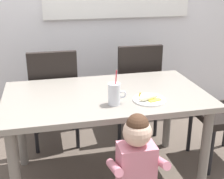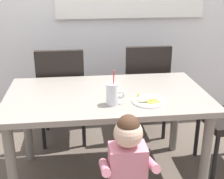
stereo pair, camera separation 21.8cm
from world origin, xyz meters
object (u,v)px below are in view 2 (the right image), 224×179
dining_chair_left (62,91)px  snack_plate (148,101)px  toddler_standing (128,163)px  milk_cup (112,95)px  peeled_banana (148,99)px  dining_chair_right (145,86)px  dining_table (107,105)px

dining_chair_left → snack_plate: dining_chair_left is taller
toddler_standing → milk_cup: (-0.04, 0.38, 0.28)m
snack_plate → peeled_banana: 0.03m
dining_chair_left → snack_plate: size_ratio=4.17×
milk_cup → toddler_standing: bearing=-83.3°
dining_chair_left → milk_cup: size_ratio=3.83×
toddler_standing → snack_plate: 0.49m
snack_plate → peeled_banana: peeled_banana is taller
snack_plate → dining_chair_left: bearing=128.0°
toddler_standing → snack_plate: bearing=61.9°
dining_chair_right → toddler_standing: 1.31m
dining_chair_left → dining_chair_right: bearing=-176.1°
dining_table → milk_cup: 0.27m
toddler_standing → peeled_banana: bearing=62.0°
dining_table → dining_chair_right: dining_chair_right is taller
dining_chair_right → peeled_banana: size_ratio=5.47×
dining_table → snack_plate: snack_plate is taller
dining_chair_right → toddler_standing: bearing=73.1°
dining_chair_left → milk_cup: (0.38, -0.82, 0.27)m
dining_chair_right → dining_chair_left: bearing=3.9°
snack_plate → dining_table: bearing=142.9°
toddler_standing → snack_plate: toddler_standing is taller
dining_chair_left → milk_cup: bearing=114.9°
dining_table → snack_plate: 0.35m
dining_chair_right → peeled_banana: bearing=78.3°
dining_table → snack_plate: size_ratio=6.49×
peeled_banana → snack_plate: bearing=59.7°
milk_cup → dining_table: bearing=94.4°
dining_table → dining_chair_right: bearing=56.2°
snack_plate → peeled_banana: bearing=-120.3°
toddler_standing → dining_chair_right: bearing=73.1°
dining_table → dining_chair_left: size_ratio=1.56×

